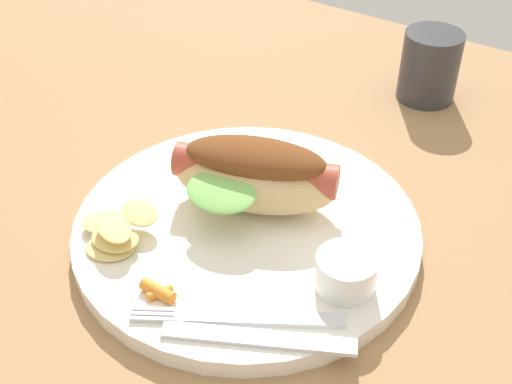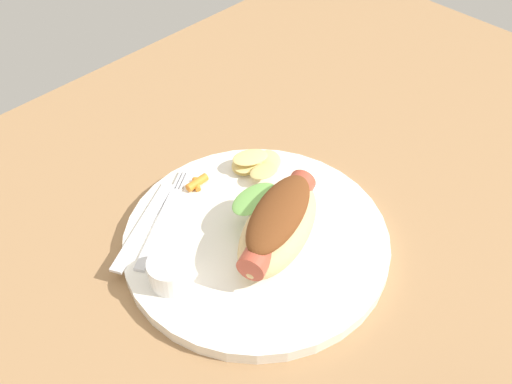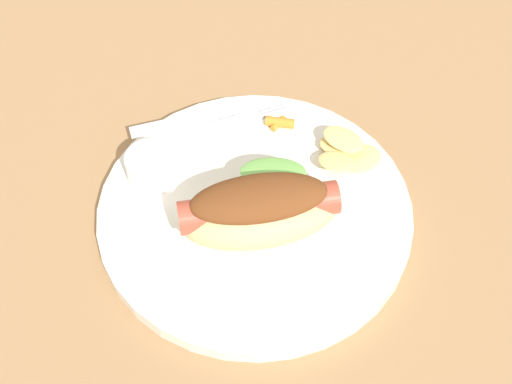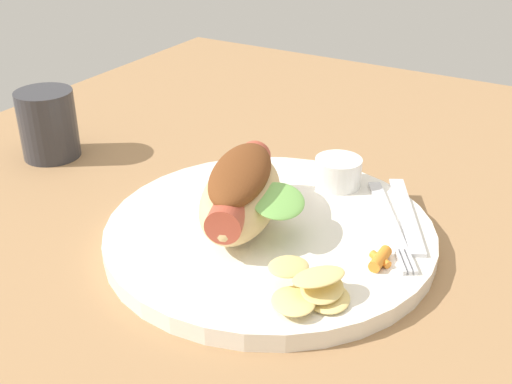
{
  "view_description": "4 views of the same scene",
  "coord_description": "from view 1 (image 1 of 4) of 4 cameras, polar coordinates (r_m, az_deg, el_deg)",
  "views": [
    {
      "loc": [
        27.91,
        -37.07,
        38.44
      ],
      "look_at": [
        3.61,
        -1.16,
        3.96
      ],
      "focal_mm": 46.35,
      "sensor_mm": 36.0,
      "label": 1
    },
    {
      "loc": [
        33.87,
        27.55,
        50.73
      ],
      "look_at": [
        2.01,
        -4.06,
        6.22
      ],
      "focal_mm": 41.33,
      "sensor_mm": 36.0,
      "label": 2
    },
    {
      "loc": [
        -3.37,
        35.95,
        55.3
      ],
      "look_at": [
        3.46,
        -2.53,
        3.96
      ],
      "focal_mm": 50.01,
      "sensor_mm": 36.0,
      "label": 3
    },
    {
      "loc": [
        -39.37,
        -26.34,
        31.03
      ],
      "look_at": [
        4.07,
        -0.77,
        4.33
      ],
      "focal_mm": 44.98,
      "sensor_mm": 36.0,
      "label": 4
    }
  ],
  "objects": [
    {
      "name": "ground_plane",
      "position": [
        0.61,
        -2.2,
        -1.84
      ],
      "size": [
        120.0,
        90.0,
        1.8
      ],
      "primitive_type": "cube",
      "color": "#9E754C"
    },
    {
      "name": "plate",
      "position": [
        0.57,
        -0.8,
        -3.18
      ],
      "size": [
        29.42,
        29.42,
        1.6
      ],
      "primitive_type": "cylinder",
      "color": "white",
      "rests_on": "ground_plane"
    },
    {
      "name": "hot_dog",
      "position": [
        0.56,
        -0.27,
        1.45
      ],
      "size": [
        15.63,
        11.97,
        6.24
      ],
      "rotation": [
        0.0,
        0.0,
        3.49
      ],
      "color": "#DBB77A",
      "rests_on": "plate"
    },
    {
      "name": "sauce_ramekin",
      "position": [
        0.5,
        7.77,
        -6.88
      ],
      "size": [
        4.66,
        4.66,
        2.86
      ],
      "primitive_type": "cylinder",
      "color": "white",
      "rests_on": "plate"
    },
    {
      "name": "fork",
      "position": [
        0.48,
        -1.23,
        -10.8
      ],
      "size": [
        13.8,
        9.17,
        0.4
      ],
      "rotation": [
        0.0,
        0.0,
        3.7
      ],
      "color": "silver",
      "rests_on": "plate"
    },
    {
      "name": "knife",
      "position": [
        0.47,
        0.21,
        -12.52
      ],
      "size": [
        12.87,
        7.5,
        0.36
      ],
      "primitive_type": "cube",
      "rotation": [
        0.0,
        0.0,
        3.61
      ],
      "color": "silver",
      "rests_on": "plate"
    },
    {
      "name": "chips_pile",
      "position": [
        0.55,
        -12.0,
        -3.25
      ],
      "size": [
        7.27,
        7.71,
        2.3
      ],
      "color": "#E8CC79",
      "rests_on": "plate"
    },
    {
      "name": "carrot_garnish",
      "position": [
        0.5,
        -8.42,
        -8.47
      ],
      "size": [
        2.87,
        2.05,
        0.99
      ],
      "color": "orange",
      "rests_on": "plate"
    },
    {
      "name": "drinking_cup",
      "position": [
        0.77,
        14.76,
        10.46
      ],
      "size": [
        6.43,
        6.43,
        7.8
      ],
      "primitive_type": "cylinder",
      "color": "#333338",
      "rests_on": "ground_plane"
    }
  ]
}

